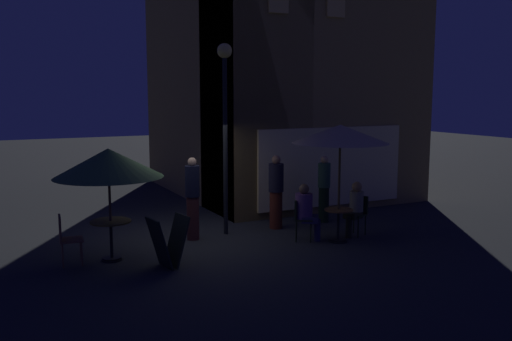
{
  "coord_description": "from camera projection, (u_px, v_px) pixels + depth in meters",
  "views": [
    {
      "loc": [
        -4.0,
        -11.25,
        3.21
      ],
      "look_at": [
        1.35,
        -0.55,
        1.52
      ],
      "focal_mm": 38.8,
      "sensor_mm": 36.0,
      "label": 1
    }
  ],
  "objects": [
    {
      "name": "patron_seated_1",
      "position": [
        306.0,
        209.0,
        12.0
      ],
      "size": [
        0.56,
        0.52,
        1.26
      ],
      "rotation": [
        0.0,
        0.0,
        -0.57
      ],
      "color": "#272549",
      "rests_on": "ground"
    },
    {
      "name": "patron_standing_2",
      "position": [
        193.0,
        198.0,
        12.07
      ],
      "size": [
        0.32,
        0.32,
        1.82
      ],
      "rotation": [
        0.0,
        0.0,
        4.27
      ],
      "color": "#45201E",
      "rests_on": "ground"
    },
    {
      "name": "patio_umbrella_1",
      "position": [
        108.0,
        163.0,
        10.42
      ],
      "size": [
        2.06,
        2.06,
        2.17
      ],
      "color": "black",
      "rests_on": "ground"
    },
    {
      "name": "patio_umbrella_0",
      "position": [
        340.0,
        135.0,
        11.7
      ],
      "size": [
        2.06,
        2.06,
        2.54
      ],
      "color": "black",
      "rests_on": "ground"
    },
    {
      "name": "menu_sandwich_board",
      "position": [
        168.0,
        242.0,
        10.18
      ],
      "size": [
        0.74,
        0.65,
        0.95
      ],
      "rotation": [
        0.0,
        0.0,
        0.16
      ],
      "color": "black",
      "rests_on": "ground"
    },
    {
      "name": "cafe_chair_1",
      "position": [
        300.0,
        215.0,
        12.03
      ],
      "size": [
        0.54,
        0.54,
        0.92
      ],
      "rotation": [
        0.0,
        0.0,
        -0.57
      ],
      "color": "black",
      "rests_on": "ground"
    },
    {
      "name": "ground_plane",
      "position": [
        190.0,
        240.0,
        12.18
      ],
      "size": [
        60.0,
        60.0,
        0.0
      ],
      "primitive_type": "plane",
      "color": "#222528"
    },
    {
      "name": "cafe_building",
      "position": [
        262.0,
        73.0,
        16.39
      ],
      "size": [
        6.37,
        7.67,
        7.57
      ],
      "color": "olive",
      "rests_on": "ground"
    },
    {
      "name": "cafe_chair_0",
      "position": [
        358.0,
        211.0,
        12.53
      ],
      "size": [
        0.5,
        0.5,
        0.9
      ],
      "rotation": [
        0.0,
        0.0,
        -2.77
      ],
      "color": "black",
      "rests_on": "ground"
    },
    {
      "name": "cafe_chair_2",
      "position": [
        66.0,
        235.0,
        10.31
      ],
      "size": [
        0.46,
        0.46,
        0.95
      ],
      "rotation": [
        0.0,
        0.0,
        -0.1
      ],
      "color": "brown",
      "rests_on": "ground"
    },
    {
      "name": "patron_standing_4",
      "position": [
        324.0,
        189.0,
        13.75
      ],
      "size": [
        0.31,
        0.31,
        1.67
      ],
      "rotation": [
        0.0,
        0.0,
        3.14
      ],
      "color": "black",
      "rests_on": "ground"
    },
    {
      "name": "patron_seated_0",
      "position": [
        355.0,
        205.0,
        12.41
      ],
      "size": [
        0.51,
        0.42,
        1.23
      ],
      "rotation": [
        0.0,
        0.0,
        -2.77
      ],
      "color": "black",
      "rests_on": "ground"
    },
    {
      "name": "cafe_table_0",
      "position": [
        338.0,
        220.0,
        11.95
      ],
      "size": [
        0.62,
        0.62,
        0.72
      ],
      "color": "black",
      "rests_on": "ground"
    },
    {
      "name": "cafe_table_1",
      "position": [
        111.0,
        231.0,
        10.6
      ],
      "size": [
        0.77,
        0.77,
        0.78
      ],
      "color": "black",
      "rests_on": "ground"
    },
    {
      "name": "patron_standing_3",
      "position": [
        276.0,
        192.0,
        13.09
      ],
      "size": [
        0.36,
        0.36,
        1.75
      ],
      "rotation": [
        0.0,
        0.0,
        4.1
      ],
      "color": "#561F15",
      "rests_on": "ground"
    },
    {
      "name": "street_lamp_near_corner",
      "position": [
        225.0,
        102.0,
        12.26
      ],
      "size": [
        0.33,
        0.33,
        4.29
      ],
      "color": "black",
      "rests_on": "ground"
    }
  ]
}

